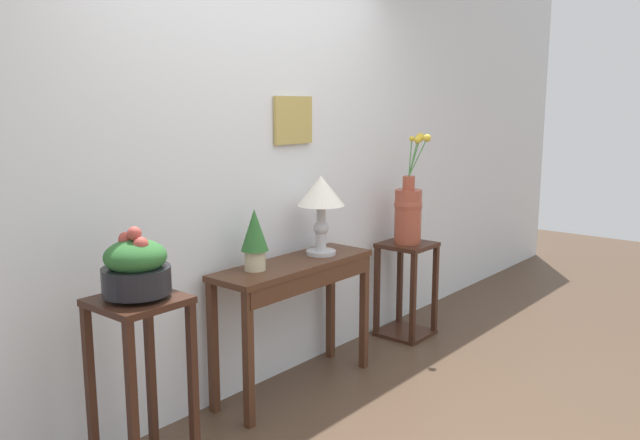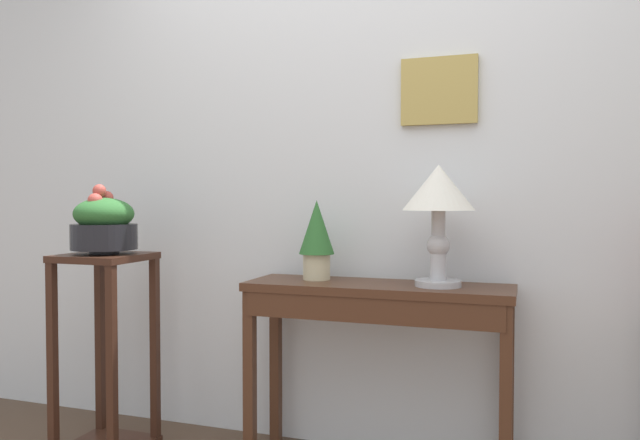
{
  "view_description": "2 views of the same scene",
  "coord_description": "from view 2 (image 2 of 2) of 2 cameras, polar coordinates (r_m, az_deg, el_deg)",
  "views": [
    {
      "loc": [
        -2.6,
        -1.33,
        1.71
      ],
      "look_at": [
        0.38,
        1.14,
        1.01
      ],
      "focal_mm": 36.27,
      "sensor_mm": 36.0,
      "label": 1
    },
    {
      "loc": [
        0.73,
        -1.31,
        1.13
      ],
      "look_at": [
        -0.1,
        1.11,
        1.05
      ],
      "focal_mm": 34.09,
      "sensor_mm": 36.0,
      "label": 2
    }
  ],
  "objects": [
    {
      "name": "planter_bowl_wide_left",
      "position": [
        2.88,
        -19.62,
        -0.4
      ],
      "size": [
        0.29,
        0.29,
        0.31
      ],
      "color": "black",
      "rests_on": "pedestal_stand_left"
    },
    {
      "name": "potted_plant_on_console",
      "position": [
        2.63,
        -0.32,
        -1.49
      ],
      "size": [
        0.15,
        0.15,
        0.35
      ],
      "color": "beige",
      "rests_on": "console_table"
    },
    {
      "name": "back_wall_with_art",
      "position": [
        2.81,
        3.92,
        7.27
      ],
      "size": [
        9.0,
        0.13,
        2.8
      ],
      "color": "silver",
      "rests_on": "ground"
    },
    {
      "name": "console_table",
      "position": [
        2.54,
        5.29,
        -9.03
      ],
      "size": [
        1.1,
        0.34,
        0.79
      ],
      "color": "#472819",
      "rests_on": "ground"
    },
    {
      "name": "pedestal_stand_left",
      "position": [
        2.96,
        -19.49,
        -11.68
      ],
      "size": [
        0.35,
        0.35,
        0.89
      ],
      "color": "#381E14",
      "rests_on": "ground"
    },
    {
      "name": "table_lamp",
      "position": [
        2.47,
        11.07,
        2.02
      ],
      "size": [
        0.29,
        0.29,
        0.49
      ],
      "color": "#B7B7BC",
      "rests_on": "console_table"
    }
  ]
}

